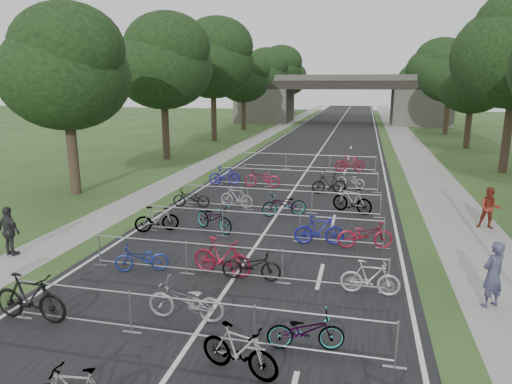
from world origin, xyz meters
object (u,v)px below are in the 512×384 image
overpass_bridge (340,99)px  pedestrian_b (490,208)px  pedestrian_c (9,231)px  pedestrian_a (493,275)px

overpass_bridge → pedestrian_b: overpass_bridge is taller
overpass_bridge → pedestrian_c: (-8.14, -57.69, -2.65)m
pedestrian_b → pedestrian_c: size_ratio=0.98×
pedestrian_a → pedestrian_c: 15.40m
overpass_bridge → pedestrian_a: size_ratio=16.74×
pedestrian_b → pedestrian_c: pedestrian_c is taller
pedestrian_b → overpass_bridge: bearing=108.6°
overpass_bridge → pedestrian_a: (7.26, -57.94, -2.61)m
overpass_bridge → pedestrian_b: size_ratio=17.85×
pedestrian_a → pedestrian_c: (-15.40, 0.25, -0.04)m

